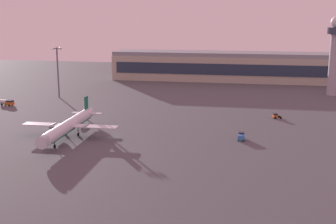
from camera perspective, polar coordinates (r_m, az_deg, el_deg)
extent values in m
plane|color=#4C4C51|center=(143.53, -7.27, -3.24)|extent=(416.00, 416.00, 0.00)
cube|color=#B2AD99|center=(261.80, 9.15, 5.48)|extent=(146.68, 22.00, 14.00)
cube|color=#263347|center=(250.60, 9.09, 5.32)|extent=(140.81, 0.40, 6.16)
cube|color=gray|center=(260.92, 9.22, 7.26)|extent=(146.68, 19.80, 2.40)
cylinder|color=#A8A8B2|center=(226.42, 20.34, 5.65)|extent=(4.40, 4.40, 28.94)
cylinder|color=#2D3847|center=(225.24, 20.66, 9.68)|extent=(8.00, 8.00, 3.00)
cylinder|color=silver|center=(144.50, -12.56, -1.71)|extent=(4.09, 34.84, 3.67)
cone|color=silver|center=(128.16, -15.66, -3.73)|extent=(3.52, 2.36, 3.49)
cone|color=silver|center=(161.50, -10.07, -0.09)|extent=(3.34, 2.75, 3.31)
cube|color=silver|center=(145.41, -12.41, -1.69)|extent=(30.97, 4.24, 0.34)
cube|color=silver|center=(159.77, -10.29, -0.17)|extent=(10.66, 2.45, 0.34)
cube|color=#146B4C|center=(158.89, -10.37, 0.85)|extent=(0.33, 3.10, 6.28)
cylinder|color=slate|center=(143.69, -10.43, -2.05)|extent=(2.17, 3.50, 2.13)
cylinder|color=slate|center=(147.63, -14.31, -1.85)|extent=(2.17, 3.50, 2.13)
cube|color=#146B4C|center=(144.75, -12.54, -2.10)|extent=(3.69, 32.05, 0.35)
cylinder|color=#333338|center=(135.08, -14.29, -3.56)|extent=(0.27, 0.27, 3.43)
cylinder|color=black|center=(135.56, -14.25, -4.26)|extent=(0.40, 1.07, 1.06)
cylinder|color=#333338|center=(146.32, -11.40, -2.17)|extent=(0.27, 0.27, 3.43)
cylinder|color=black|center=(146.76, -11.37, -2.82)|extent=(0.40, 1.07, 1.06)
cylinder|color=#333338|center=(147.88, -12.94, -2.09)|extent=(0.27, 0.27, 3.43)
cylinder|color=black|center=(148.32, -12.90, -2.73)|extent=(0.40, 1.07, 1.06)
cube|color=#D85919|center=(171.91, 13.50, -0.52)|extent=(2.07, 2.20, 0.90)
cube|color=#1E232D|center=(171.73, 13.52, -0.26)|extent=(1.84, 2.00, 0.70)
cylinder|color=black|center=(171.25, 13.51, -0.73)|extent=(0.95, 0.56, 0.90)
cylinder|color=black|center=(172.61, 13.34, -0.61)|extent=(0.95, 0.56, 0.90)
cylinder|color=black|center=(171.97, 14.15, -0.70)|extent=(0.95, 0.56, 0.90)
cylinder|color=black|center=(173.33, 13.98, -0.59)|extent=(0.95, 0.56, 0.90)
cube|color=#3372BF|center=(142.32, 9.33, -3.03)|extent=(2.02, 2.12, 1.10)
cube|color=#1E232D|center=(142.09, 9.35, -2.68)|extent=(1.86, 1.87, 0.70)
cube|color=#3372BF|center=(140.46, 9.33, -3.17)|extent=(1.95, 2.42, 1.40)
cylinder|color=black|center=(142.76, 8.98, -3.19)|extent=(0.31, 0.90, 0.90)
cylinder|color=black|center=(142.76, 9.67, -3.22)|extent=(0.31, 0.90, 0.90)
cylinder|color=black|center=(140.17, 8.97, -3.49)|extent=(0.31, 0.90, 0.90)
cylinder|color=black|center=(140.17, 9.66, -3.52)|extent=(0.31, 0.90, 0.90)
cube|color=#D85919|center=(201.44, -19.52, 1.05)|extent=(3.39, 2.92, 1.20)
cube|color=#1E232D|center=(201.26, -19.54, 1.32)|extent=(3.01, 2.66, 0.70)
cylinder|color=silver|center=(203.12, -20.11, 1.21)|extent=(4.46, 2.55, 1.80)
cylinder|color=black|center=(202.06, -19.23, 0.93)|extent=(0.94, 0.46, 0.90)
cylinder|color=black|center=(200.51, -19.61, 0.82)|extent=(0.94, 0.46, 0.90)
cylinder|color=black|center=(204.54, -20.05, 1.01)|extent=(0.94, 0.46, 0.90)
cylinder|color=black|center=(203.01, -20.44, 0.89)|extent=(0.94, 0.46, 0.90)
cylinder|color=slate|center=(212.81, -13.85, 4.89)|extent=(0.70, 0.70, 23.25)
cube|color=slate|center=(211.66, -14.01, 7.85)|extent=(4.80, 0.40, 0.40)
sphere|color=#F9EAB2|center=(212.41, -14.46, 7.84)|extent=(0.90, 0.90, 0.90)
sphere|color=#F9EAB2|center=(210.93, -13.56, 7.86)|extent=(0.90, 0.90, 0.90)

